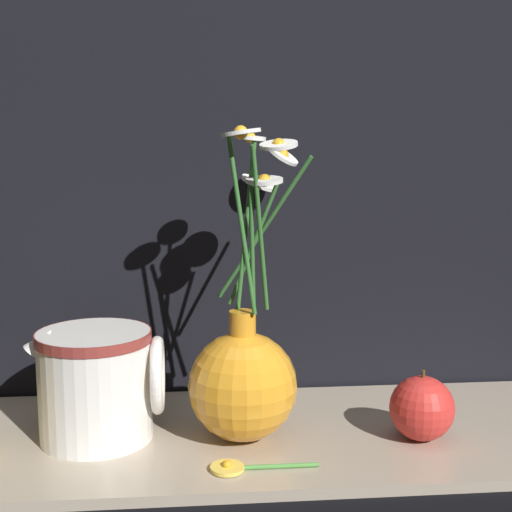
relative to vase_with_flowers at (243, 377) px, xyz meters
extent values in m
plane|color=black|center=(0.02, 0.02, -0.09)|extent=(6.00, 6.00, 0.00)
cube|color=tan|center=(0.02, 0.02, -0.08)|extent=(0.84, 0.29, 0.01)
sphere|color=orange|center=(0.00, 0.00, -0.01)|extent=(0.13, 0.13, 0.13)
cylinder|color=orange|center=(0.00, 0.00, 0.06)|extent=(0.03, 0.03, 0.04)
cylinder|color=#336B2D|center=(0.00, -0.01, 0.18)|extent=(0.03, 0.01, 0.20)
cylinder|color=white|center=(0.00, -0.03, 0.28)|extent=(0.05, 0.05, 0.01)
sphere|color=gold|center=(0.00, -0.03, 0.28)|extent=(0.01, 0.01, 0.01)
cylinder|color=#336B2D|center=(0.00, 0.01, 0.17)|extent=(0.03, 0.02, 0.19)
cylinder|color=white|center=(0.01, 0.02, 0.27)|extent=(0.05, 0.05, 0.01)
sphere|color=gold|center=(0.01, 0.02, 0.27)|extent=(0.01, 0.01, 0.01)
cylinder|color=#336B2D|center=(0.03, 0.05, 0.16)|extent=(0.11, 0.06, 0.18)
cylinder|color=white|center=(0.06, 0.10, 0.25)|extent=(0.05, 0.06, 0.03)
sphere|color=gold|center=(0.06, 0.10, 0.25)|extent=(0.02, 0.02, 0.02)
cylinder|color=#336B2D|center=(0.01, 0.00, 0.15)|extent=(0.01, 0.03, 0.15)
cylinder|color=white|center=(0.02, -0.01, 0.22)|extent=(0.05, 0.05, 0.01)
sphere|color=gold|center=(0.02, -0.01, 0.22)|extent=(0.01, 0.01, 0.01)
cylinder|color=#336B2D|center=(0.01, 0.03, 0.15)|extent=(0.06, 0.03, 0.14)
cylinder|color=white|center=(0.03, 0.05, 0.22)|extent=(0.06, 0.06, 0.02)
sphere|color=gold|center=(0.03, 0.05, 0.22)|extent=(0.02, 0.02, 0.02)
cylinder|color=#336B2D|center=(0.02, -0.01, 0.17)|extent=(0.03, 0.04, 0.19)
cylinder|color=white|center=(0.04, -0.02, 0.26)|extent=(0.06, 0.06, 0.01)
sphere|color=gold|center=(0.04, -0.02, 0.26)|extent=(0.01, 0.01, 0.01)
cylinder|color=white|center=(-0.17, 0.01, -0.01)|extent=(0.13, 0.13, 0.13)
cylinder|color=maroon|center=(-0.17, 0.01, 0.05)|extent=(0.13, 0.13, 0.01)
torus|color=white|center=(-0.10, 0.01, 0.00)|extent=(0.01, 0.09, 0.09)
cone|color=white|center=(-0.22, 0.01, 0.04)|extent=(0.05, 0.04, 0.04)
sphere|color=red|center=(0.20, -0.02, -0.04)|extent=(0.07, 0.07, 0.07)
cylinder|color=#4C3819|center=(0.20, -0.02, 0.00)|extent=(0.00, 0.00, 0.01)
cylinder|color=#4C8E3D|center=(0.03, -0.08, -0.07)|extent=(0.10, 0.01, 0.01)
cylinder|color=#EAC64C|center=(-0.02, -0.08, -0.07)|extent=(0.04, 0.04, 0.00)
sphere|color=gold|center=(-0.02, -0.08, -0.07)|extent=(0.01, 0.01, 0.01)
camera|label=1|loc=(-0.06, -0.78, 0.27)|focal=50.00mm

